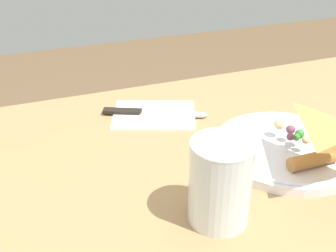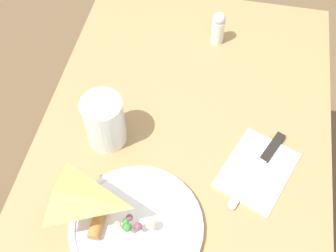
{
  "view_description": "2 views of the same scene",
  "coord_description": "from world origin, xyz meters",
  "px_view_note": "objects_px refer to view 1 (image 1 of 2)",
  "views": [
    {
      "loc": [
        -0.28,
        -0.57,
        1.16
      ],
      "look_at": [
        -0.07,
        -0.0,
        0.82
      ],
      "focal_mm": 45.0,
      "sensor_mm": 36.0,
      "label": 1
    },
    {
      "loc": [
        0.41,
        0.06,
        1.54
      ],
      "look_at": [
        -0.07,
        -0.03,
        0.81
      ],
      "focal_mm": 45.0,
      "sensor_mm": 36.0,
      "label": 2
    }
  ],
  "objects_px": {
    "napkin_folded": "(154,115)",
    "butter_knife": "(148,112)",
    "milk_glass": "(220,186)",
    "dining_table": "(200,208)",
    "plate_pizza": "(287,146)"
  },
  "relations": [
    {
      "from": "plate_pizza",
      "to": "butter_knife",
      "type": "xyz_separation_m",
      "value": [
        -0.18,
        0.22,
        -0.01
      ]
    },
    {
      "from": "plate_pizza",
      "to": "milk_glass",
      "type": "distance_m",
      "value": 0.22
    },
    {
      "from": "plate_pizza",
      "to": "dining_table",
      "type": "bearing_deg",
      "value": 159.12
    },
    {
      "from": "butter_knife",
      "to": "plate_pizza",
      "type": "bearing_deg",
      "value": -25.75
    },
    {
      "from": "milk_glass",
      "to": "butter_knife",
      "type": "distance_m",
      "value": 0.34
    },
    {
      "from": "napkin_folded",
      "to": "butter_knife",
      "type": "relative_size",
      "value": 1.0
    },
    {
      "from": "plate_pizza",
      "to": "napkin_folded",
      "type": "relative_size",
      "value": 1.26
    },
    {
      "from": "dining_table",
      "to": "plate_pizza",
      "type": "relative_size",
      "value": 4.41
    },
    {
      "from": "plate_pizza",
      "to": "napkin_folded",
      "type": "bearing_deg",
      "value": 128.02
    },
    {
      "from": "milk_glass",
      "to": "dining_table",
      "type": "bearing_deg",
      "value": 72.27
    },
    {
      "from": "napkin_folded",
      "to": "butter_knife",
      "type": "distance_m",
      "value": 0.01
    },
    {
      "from": "plate_pizza",
      "to": "napkin_folded",
      "type": "xyz_separation_m",
      "value": [
        -0.17,
        0.22,
        -0.01
      ]
    },
    {
      "from": "napkin_folded",
      "to": "dining_table",
      "type": "bearing_deg",
      "value": -78.73
    },
    {
      "from": "dining_table",
      "to": "butter_knife",
      "type": "distance_m",
      "value": 0.22
    },
    {
      "from": "dining_table",
      "to": "napkin_folded",
      "type": "bearing_deg",
      "value": 101.27
    }
  ]
}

